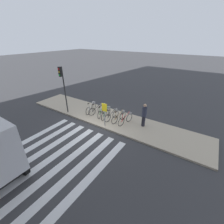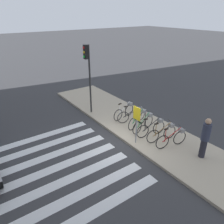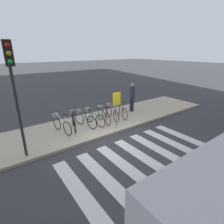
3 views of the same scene
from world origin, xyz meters
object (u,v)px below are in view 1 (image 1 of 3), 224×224
at_px(parked_bicycle_4, 112,115).
at_px(sign_post, 105,111).
at_px(parked_bicycle_5, 120,116).
at_px(parked_bicycle_6, 126,118).
at_px(parked_bicycle_3, 106,113).
at_px(traffic_light, 62,81).
at_px(parked_bicycle_0, 91,107).
at_px(pedestrian, 144,115).
at_px(parked_bicycle_1, 97,109).
at_px(parked_bicycle_2, 102,111).

distance_m(parked_bicycle_4, sign_post, 1.37).
bearing_deg(parked_bicycle_5, parked_bicycle_6, -0.39).
bearing_deg(parked_bicycle_3, parked_bicycle_4, -2.52).
bearing_deg(traffic_light, parked_bicycle_0, 35.60).
bearing_deg(sign_post, parked_bicycle_0, 152.32).
relative_size(pedestrian, sign_post, 0.99).
bearing_deg(parked_bicycle_0, parked_bicycle_5, -0.97).
xyz_separation_m(parked_bicycle_3, sign_post, (0.65, -1.14, 0.80)).
relative_size(parked_bicycle_1, pedestrian, 0.86).
xyz_separation_m(parked_bicycle_3, parked_bicycle_6, (1.83, 0.04, 0.00)).
height_order(parked_bicycle_1, sign_post, sign_post).
bearing_deg(parked_bicycle_2, parked_bicycle_6, -0.40).
bearing_deg(parked_bicycle_6, sign_post, -134.82).
relative_size(parked_bicycle_4, traffic_light, 0.40).
bearing_deg(parked_bicycle_4, parked_bicycle_5, 6.64).
height_order(parked_bicycle_6, pedestrian, pedestrian).
bearing_deg(parked_bicycle_2, parked_bicycle_0, 178.21).
xyz_separation_m(parked_bicycle_2, sign_post, (1.15, -1.20, 0.80)).
distance_m(parked_bicycle_2, parked_bicycle_6, 2.32).
bearing_deg(parked_bicycle_5, parked_bicycle_4, -173.36).
bearing_deg(parked_bicycle_2, traffic_light, -157.47).
bearing_deg(parked_bicycle_2, parked_bicycle_4, -4.38).
relative_size(parked_bicycle_5, traffic_light, 0.40).
bearing_deg(parked_bicycle_2, parked_bicycle_3, -6.68).
bearing_deg(parked_bicycle_5, parked_bicycle_0, 179.03).
relative_size(parked_bicycle_2, sign_post, 0.87).
height_order(parked_bicycle_2, parked_bicycle_4, same).
distance_m(parked_bicycle_6, pedestrian, 1.41).
bearing_deg(parked_bicycle_5, sign_post, -116.17).
relative_size(parked_bicycle_3, parked_bicycle_4, 1.00).
height_order(pedestrian, traffic_light, traffic_light).
height_order(parked_bicycle_1, traffic_light, traffic_light).
relative_size(parked_bicycle_0, pedestrian, 0.89).
bearing_deg(parked_bicycle_2, parked_bicycle_5, -0.40).
height_order(parked_bicycle_0, sign_post, sign_post).
distance_m(parked_bicycle_0, parked_bicycle_5, 2.94).
height_order(parked_bicycle_1, pedestrian, pedestrian).
distance_m(parked_bicycle_3, pedestrian, 3.15).
bearing_deg(parked_bicycle_0, parked_bicycle_2, -1.79).
distance_m(parked_bicycle_6, traffic_light, 5.96).
bearing_deg(traffic_light, parked_bicycle_2, 22.53).
bearing_deg(parked_bicycle_0, sign_post, -27.68).
relative_size(parked_bicycle_3, pedestrian, 0.89).
distance_m(parked_bicycle_3, traffic_light, 4.39).
relative_size(parked_bicycle_0, parked_bicycle_2, 1.01).
height_order(parked_bicycle_0, parked_bicycle_2, same).
distance_m(parked_bicycle_0, sign_post, 2.78).
distance_m(parked_bicycle_2, parked_bicycle_4, 1.11).
height_order(parked_bicycle_0, parked_bicycle_6, same).
xyz_separation_m(parked_bicycle_0, sign_post, (2.35, -1.24, 0.80)).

